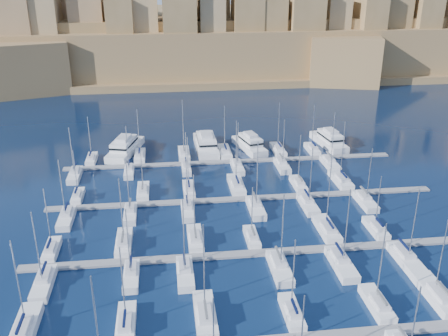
{
  "coord_description": "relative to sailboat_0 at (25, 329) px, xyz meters",
  "views": [
    {
      "loc": [
        -16.44,
        -86.11,
        47.36
      ],
      "look_at": [
        -5.03,
        6.0,
        9.26
      ],
      "focal_mm": 40.0,
      "sensor_mm": 36.0,
      "label": 1
    }
  ],
  "objects": [
    {
      "name": "sailboat_0",
      "position": [
        0.0,
        0.0,
        0.0
      ],
      "size": [
        3.03,
        10.11,
        14.68
      ],
      "color": "white",
      "rests_on": "ground"
    },
    {
      "name": "sailboat_17",
      "position": [
        59.44,
        21.03,
        -0.04
      ],
      "size": [
        2.44,
        8.15,
        11.6
      ],
      "color": "white",
      "rests_on": "ground"
    },
    {
      "name": "sailboat_14",
      "position": [
        25.0,
        21.44,
        -0.02
      ],
      "size": [
        2.69,
        8.97,
        13.52
      ],
      "color": "white",
      "rests_on": "ground"
    },
    {
      "name": "sailboat_44",
      "position": [
        25.2,
        55.54,
        -0.06
      ],
      "size": [
        2.17,
        7.25,
        10.46
      ],
      "color": "white",
      "rests_on": "ground"
    },
    {
      "name": "sailboat_24",
      "position": [
        1.01,
        42.6,
        -0.05
      ],
      "size": [
        2.18,
        7.25,
        11.45
      ],
      "color": "white",
      "rests_on": "ground"
    },
    {
      "name": "sailboat_25",
      "position": [
        15.01,
        43.28,
        -0.02
      ],
      "size": [
        2.59,
        8.65,
        13.28
      ],
      "color": "white",
      "rests_on": "ground"
    },
    {
      "name": "sailboat_5",
      "position": [
        60.33,
        0.24,
        0.0
      ],
      "size": [
        3.18,
        10.61,
        14.47
      ],
      "color": "white",
      "rests_on": "ground"
    },
    {
      "name": "sailboat_39",
      "position": [
        36.04,
        65.87,
        -0.01
      ],
      "size": [
        2.96,
        9.85,
        13.57
      ],
      "color": "white",
      "rests_on": "ground"
    },
    {
      "name": "pontoon_mid_far",
      "position": [
        36.92,
        38.07,
        -0.56
      ],
      "size": [
        84.0,
        2.0,
        0.4
      ],
      "primitive_type": "cube",
      "color": "slate",
      "rests_on": "ground"
    },
    {
      "name": "sailboat_13",
      "position": [
        12.13,
        21.58,
        -0.02
      ],
      "size": [
        2.78,
        9.25,
        13.51
      ],
      "color": "white",
      "rests_on": "ground"
    },
    {
      "name": "sailboat_34",
      "position": [
        49.46,
        32.69,
        -0.02
      ],
      "size": [
        2.69,
        8.97,
        13.77
      ],
      "color": "white",
      "rests_on": "ground"
    },
    {
      "name": "sailboat_29",
      "position": [
        60.55,
        44.03,
        0.0
      ],
      "size": [
        3.05,
        10.16,
        14.95
      ],
      "color": "white",
      "rests_on": "ground"
    },
    {
      "name": "sailboat_22",
      "position": [
        48.8,
        10.27,
        -0.0
      ],
      "size": [
        2.95,
        9.83,
        15.05
      ],
      "color": "white",
      "rests_on": "ground"
    },
    {
      "name": "sailboat_16",
      "position": [
        50.05,
        21.93,
        0.01
      ],
      "size": [
        2.99,
        9.98,
        15.67
      ],
      "color": "white",
      "rests_on": "ground"
    },
    {
      "name": "sailboat_3",
      "position": [
        37.43,
        -1.06,
        -0.03
      ],
      "size": [
        2.39,
        7.95,
        12.79
      ],
      "color": "white",
      "rests_on": "ground"
    },
    {
      "name": "sailboat_12",
      "position": [
        -0.36,
        20.78,
        -0.04
      ],
      "size": [
        2.29,
        7.63,
        12.64
      ],
      "color": "white",
      "rests_on": "ground"
    },
    {
      "name": "sailboat_42",
      "position": [
        -1.38,
        54.71,
        -0.02
      ],
      "size": [
        2.68,
        8.94,
        13.07
      ],
      "color": "white",
      "rests_on": "ground"
    },
    {
      "name": "sailboat_37",
      "position": [
        13.59,
        65.52,
        -0.02
      ],
      "size": [
        2.74,
        9.14,
        13.54
      ],
      "color": "white",
      "rests_on": "ground"
    },
    {
      "name": "motor_yacht_c",
      "position": [
        43.29,
        68.7,
        0.97
      ],
      "size": [
        7.9,
        15.46,
        5.25
      ],
      "color": "white",
      "rests_on": "ground"
    },
    {
      "name": "sailboat_40",
      "position": [
        50.59,
        65.73,
        -0.01
      ],
      "size": [
        2.87,
        9.57,
        13.97
      ],
      "color": "white",
      "rests_on": "ground"
    },
    {
      "name": "sailboat_35",
      "position": [
        61.91,
        32.67,
        -0.02
      ],
      "size": [
        2.71,
        9.02,
        13.1
      ],
      "color": "white",
      "rests_on": "ground"
    },
    {
      "name": "sailboat_21",
      "position": [
        38.24,
        10.41,
        -0.01
      ],
      "size": [
        2.86,
        9.55,
        14.72
      ],
      "color": "white",
      "rests_on": "ground"
    },
    {
      "name": "fortified_city",
      "position": [
        36.73,
        183.33,
        13.98
      ],
      "size": [
        460.0,
        108.95,
        59.52
      ],
      "color": "brown",
      "rests_on": "ground"
    },
    {
      "name": "sailboat_19",
      "position": [
        13.95,
        11.08,
        -0.03
      ],
      "size": [
        2.45,
        8.18,
        13.39
      ],
      "color": "white",
      "rests_on": "ground"
    },
    {
      "name": "sailboat_47",
      "position": [
        61.36,
        54.46,
        -0.01
      ],
      "size": [
        2.83,
        9.44,
        14.54
      ],
      "color": "white",
      "rests_on": "ground"
    },
    {
      "name": "sailboat_23",
      "position": [
        60.28,
        10.24,
        -0.0
      ],
      "size": [
        2.97,
        9.9,
        14.45
      ],
      "color": "white",
      "rests_on": "ground"
    },
    {
      "name": "sailboat_41",
      "position": [
        59.89,
        65.12,
        -0.03
      ],
      "size": [
        2.5,
        8.32,
        13.23
      ],
      "color": "white",
      "rests_on": "ground"
    },
    {
      "name": "sailboat_20",
      "position": [
        22.61,
        10.72,
        -0.01
      ],
      "size": [
        2.67,
        8.91,
        14.62
      ],
      "color": "white",
      "rests_on": "ground"
    },
    {
      "name": "sailboat_36",
      "position": [
        1.28,
        64.91,
        -0.04
      ],
      "size": [
        2.37,
        7.89,
        12.19
      ],
      "color": "white",
      "rests_on": "ground"
    },
    {
      "name": "motor_yacht_d",
      "position": [
        65.94,
        69.19,
        0.97
      ],
      "size": [
        6.69,
        16.34,
        5.25
      ],
      "color": "white",
      "rests_on": "ground"
    },
    {
      "name": "sailboat_33",
      "position": [
        38.29,
        32.48,
        0.0
      ],
      "size": [
        2.82,
        9.41,
        15.76
      ],
      "color": "white",
      "rests_on": "ground"
    },
    {
      "name": "sailboat_38",
      "position": [
        25.14,
        65.72,
        0.0
      ],
      "size": [
        2.86,
        9.54,
        15.54
      ],
      "color": "white",
      "rests_on": "ground"
    },
    {
      "name": "sailboat_45",
      "position": [
        37.81,
        54.93,
        -0.03
      ],
      "size": [
        2.54,
        8.48,
        12.64
      ],
      "color": "white",
      "rests_on": "ground"
    },
    {
      "name": "motor_yacht_a",
      "position": [
        9.52,
        70.12,
        0.97
      ],
      "size": [
        9.82,
        18.55,
        5.25
      ],
      "color": "white",
      "rests_on": "ground"
    },
    {
      "name": "sailboat_31",
      "position": [
        12.71,
        33.07,
        -0.04
      ],
      "size": [
        2.46,
        8.21,
        11.87
      ],
      "color": "white",
      "rests_on": "ground"
    },
    {
      "name": "sailboat_30",
      "position": [
        0.24,
        32.69,
        -0.02
      ],
      "size": [
        2.69,
        8.98,
        13.58
      ],
      "color": "white",
      "rests_on": "ground"
    },
    {
      "name": "sailboat_28",
      "position": [
        50.15,
        42.99,
        -0.03
      ],
      "size": [
        2.42,
        8.06,
        12.66
      ],
      "color": "white",
      "rests_on": "ground"
    },
    {
      "name": "sailboat_26",
      "position": [
        25.09,
        43.08,
        -0.03
      ],
      "size": [
        2.47,
        8.24,
        13.08
      ],
      "color": "white",
      "rests_on": "ground"
    },
    {
      "name": "sailboat_15",
      "position": [
        35.41,
        20.7,
        -0.06
      ],
      "size": [
        2.24,
        7.46,
        10.91
      ],
      "color": "white",
      "rests_on": "ground"
    },
    {
      "name": "sailboat_46",
      "position": [
        49.06,
        54.68,
        -0.02
      ],
      "size": [
        2.7,
        8.99,
        13.13
      ],
      "color": "white",
      "rests_on": "ground"
    },
    {
      "name": "sailboat_4",
      "position": [
        50.42,
        -0.75,
        -0.02
      ],
      "size": [
        2.57,
        8.58,
        14.23
      ],
      "color": "white",
      "rests_on": "ground"
    },
    {
      "name": "sailboat_1",
      "position": [
        13.78,
        -0.69,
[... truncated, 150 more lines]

